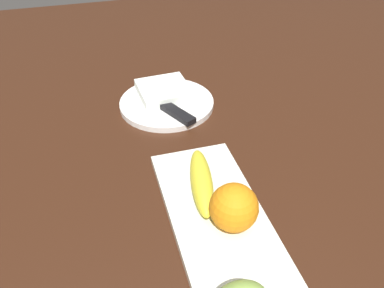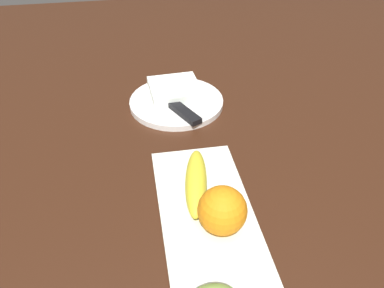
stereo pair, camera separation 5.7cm
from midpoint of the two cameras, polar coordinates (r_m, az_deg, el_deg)
ground_plane at (r=0.55m, az=6.49°, el=-18.36°), size 2.40×2.40×0.00m
fruit_tray at (r=0.56m, az=6.73°, el=-15.98°), size 0.45×0.14×0.01m
banana at (r=0.62m, az=3.30°, el=-5.72°), size 0.16×0.06×0.04m
orange_near_apple at (r=0.55m, az=7.53°, el=-9.91°), size 0.07×0.07×0.07m
dinner_plate at (r=0.86m, az=-0.43°, el=6.23°), size 0.21×0.21×0.01m
folded_napkin at (r=0.87m, az=-0.72°, el=8.10°), size 0.12×0.12×0.02m
knife at (r=0.81m, az=0.28°, el=5.05°), size 0.17×0.10×0.01m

